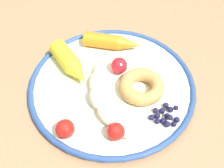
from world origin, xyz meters
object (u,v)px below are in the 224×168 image
object	(u,v)px
dining_table	(103,96)
carrot_yellow	(71,64)
banana	(101,98)
blueberry_pile	(165,115)
donut	(142,86)
plate	(112,85)
tomato_mid	(65,129)
tomato_near	(119,66)
tomato_far	(116,132)
carrot_orange	(113,42)

from	to	relation	value
dining_table	carrot_yellow	bearing A→B (deg)	50.26
banana	blueberry_pile	bearing A→B (deg)	-147.98
dining_table	donut	world-z (taller)	donut
plate	tomato_mid	bearing A→B (deg)	104.02
carrot_yellow	tomato_near	bearing A→B (deg)	-132.89
banana	tomato_near	bearing A→B (deg)	-65.02
carrot_yellow	tomato_near	world-z (taller)	carrot_yellow
plate	tomato_far	world-z (taller)	tomato_far
dining_table	tomato_mid	distance (m)	0.21
banana	blueberry_pile	world-z (taller)	banana
tomato_far	plate	bearing A→B (deg)	-37.77
tomato_near	tomato_far	xyz separation A→B (m)	(-0.12, 0.11, -0.00)
banana	tomato_far	world-z (taller)	tomato_far
tomato_near	tomato_far	world-z (taller)	tomato_near
plate	tomato_mid	world-z (taller)	tomato_mid
donut	blueberry_pile	size ratio (longest dim) A/B	1.65
carrot_orange	tomato_mid	size ratio (longest dim) A/B	3.58
dining_table	plate	distance (m)	0.10
banana	tomato_mid	distance (m)	0.10
banana	carrot_yellow	bearing A→B (deg)	-2.37
dining_table	donut	xyz separation A→B (m)	(-0.10, -0.02, 0.11)
blueberry_pile	dining_table	bearing A→B (deg)	3.86
carrot_yellow	tomato_far	distance (m)	0.19
dining_table	donut	bearing A→B (deg)	-166.95
plate	tomato_near	size ratio (longest dim) A/B	9.79
carrot_orange	carrot_yellow	xyz separation A→B (m)	(0.00, 0.12, 0.00)
tomato_near	tomato_mid	xyz separation A→B (m)	(-0.05, 0.18, -0.00)
plate	donut	distance (m)	0.07
donut	banana	bearing A→B (deg)	67.49
banana	tomato_near	size ratio (longest dim) A/B	5.38
blueberry_pile	tomato_near	bearing A→B (deg)	-5.24
carrot_orange	tomato_mid	xyz separation A→B (m)	(-0.12, 0.22, 0.00)
plate	banana	world-z (taller)	banana
donut	tomato_near	xyz separation A→B (m)	(0.07, -0.00, 0.00)
tomato_near	plate	bearing A→B (deg)	115.77
tomato_mid	carrot_yellow	bearing A→B (deg)	-38.98
donut	dining_table	bearing A→B (deg)	13.05
carrot_yellow	tomato_far	size ratio (longest dim) A/B	3.87
plate	blueberry_pile	xyz separation A→B (m)	(-0.13, -0.02, 0.01)
banana	carrot_yellow	xyz separation A→B (m)	(0.11, -0.00, 0.01)
carrot_orange	blueberry_pile	xyz separation A→B (m)	(-0.21, 0.05, -0.01)
plate	banana	size ratio (longest dim) A/B	1.82
carrot_yellow	tomato_mid	size ratio (longest dim) A/B	3.64
banana	dining_table	bearing A→B (deg)	-40.19
dining_table	banana	bearing A→B (deg)	139.81
tomato_mid	tomato_near	bearing A→B (deg)	-73.47
dining_table	tomato_far	world-z (taller)	tomato_far
carrot_yellow	tomato_near	size ratio (longest dim) A/B	3.62
carrot_yellow	tomato_near	xyz separation A→B (m)	(-0.07, -0.08, -0.00)
blueberry_pile	tomato_far	distance (m)	0.10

